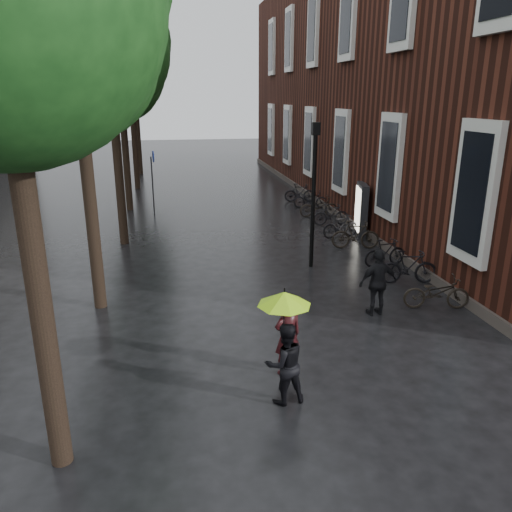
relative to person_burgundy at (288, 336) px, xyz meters
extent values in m
plane|color=black|center=(0.01, -2.88, -0.82)|extent=(120.00, 120.00, 0.00)
cube|color=#38160F|center=(10.51, 16.62, 5.18)|extent=(10.00, 33.00, 12.00)
cube|color=silver|center=(5.46, 2.62, 2.18)|extent=(0.25, 1.60, 3.60)
cube|color=black|center=(5.36, 2.62, 2.18)|extent=(0.10, 1.20, 3.00)
cube|color=silver|center=(5.46, 7.62, 2.18)|extent=(0.25, 1.60, 3.60)
cube|color=black|center=(5.36, 7.62, 2.18)|extent=(0.10, 1.20, 3.00)
cube|color=silver|center=(5.46, 12.62, 2.18)|extent=(0.25, 1.60, 3.60)
cube|color=black|center=(5.36, 12.62, 2.18)|extent=(0.10, 1.20, 3.00)
cube|color=silver|center=(5.46, 12.62, 7.68)|extent=(0.25, 1.60, 3.60)
cube|color=black|center=(5.36, 12.62, 7.68)|extent=(0.10, 1.20, 3.00)
cube|color=silver|center=(5.46, 17.62, 2.18)|extent=(0.25, 1.60, 3.60)
cube|color=black|center=(5.36, 17.62, 2.18)|extent=(0.10, 1.20, 3.00)
cube|color=silver|center=(5.46, 17.62, 7.68)|extent=(0.25, 1.60, 3.60)
cube|color=black|center=(5.36, 17.62, 7.68)|extent=(0.10, 1.20, 3.00)
cube|color=silver|center=(5.46, 22.62, 2.18)|extent=(0.25, 1.60, 3.60)
cube|color=black|center=(5.36, 22.62, 2.18)|extent=(0.10, 1.20, 3.00)
cube|color=silver|center=(5.46, 22.62, 7.68)|extent=(0.25, 1.60, 3.60)
cube|color=black|center=(5.36, 22.62, 7.68)|extent=(0.10, 1.20, 3.00)
cube|color=silver|center=(5.46, 27.62, 2.18)|extent=(0.25, 1.60, 3.60)
cube|color=black|center=(5.36, 27.62, 2.18)|extent=(0.10, 1.20, 3.00)
cube|color=silver|center=(5.46, 27.62, 7.68)|extent=(0.25, 1.60, 3.60)
cube|color=black|center=(5.36, 27.62, 7.68)|extent=(0.10, 1.20, 3.00)
cube|color=#3F3833|center=(5.61, 16.62, -0.67)|extent=(0.40, 33.00, 0.30)
cylinder|color=black|center=(-3.99, -1.88, 1.52)|extent=(0.32, 0.32, 4.68)
cylinder|color=black|center=(-4.09, 4.12, 1.44)|extent=(0.32, 0.32, 4.51)
cylinder|color=black|center=(-3.89, 10.12, 1.66)|extent=(0.32, 0.32, 4.95)
cylinder|color=black|center=(-4.04, 16.12, 1.38)|extent=(0.32, 0.32, 4.40)
cylinder|color=black|center=(-3.94, 22.12, 1.58)|extent=(0.32, 0.32, 4.79)
cylinder|color=black|center=(-3.99, 28.12, 1.47)|extent=(0.32, 0.32, 4.57)
imported|color=black|center=(0.00, 0.00, 0.00)|extent=(0.69, 0.56, 1.63)
imported|color=black|center=(-0.28, -0.95, -0.04)|extent=(0.83, 0.69, 1.54)
cylinder|color=black|center=(-0.18, -0.41, 0.34)|extent=(0.02, 0.02, 1.29)
cone|color=#AFFA1A|center=(-0.18, -0.41, 0.99)|extent=(1.02, 1.02, 0.26)
cylinder|color=black|center=(-0.18, -0.41, 1.16)|extent=(0.02, 0.02, 0.08)
imported|color=black|center=(2.91, 2.36, 0.05)|extent=(1.05, 0.51, 1.73)
imported|color=black|center=(4.59, 2.43, -0.37)|extent=(1.79, 0.92, 0.89)
imported|color=black|center=(4.72, 4.30, -0.30)|extent=(1.76, 0.77, 1.02)
imported|color=black|center=(4.71, 5.91, -0.36)|extent=(1.57, 0.68, 0.91)
imported|color=black|center=(4.46, 7.94, -0.30)|extent=(1.79, 0.84, 1.04)
imported|color=black|center=(4.45, 9.49, -0.35)|extent=(1.60, 0.69, 0.93)
imported|color=black|center=(4.70, 11.44, -0.35)|extent=(1.57, 0.48, 0.94)
imported|color=black|center=(4.63, 13.06, -0.34)|extent=(1.81, 0.66, 0.94)
imported|color=black|center=(4.79, 14.94, -0.38)|extent=(1.76, 0.92, 0.88)
imported|color=black|center=(4.67, 16.49, -0.33)|extent=(1.67, 0.73, 0.97)
cube|color=black|center=(5.32, 9.60, 0.23)|extent=(0.28, 1.38, 2.08)
cube|color=silver|center=(5.16, 9.60, 0.28)|extent=(0.04, 1.16, 1.71)
cylinder|color=black|center=(2.32, 6.29, 1.33)|extent=(0.13, 0.13, 4.28)
cube|color=black|center=(2.32, 6.29, 3.58)|extent=(0.24, 0.24, 0.37)
sphere|color=#FFE5B2|center=(2.32, 6.29, 3.58)|extent=(0.19, 0.19, 0.19)
cylinder|color=#262628|center=(-2.85, 15.03, 0.52)|extent=(0.06, 0.06, 2.67)
cylinder|color=#0D2396|center=(-2.74, 15.03, 1.85)|extent=(0.03, 0.53, 0.53)
camera|label=1|loc=(-2.18, -8.63, 4.53)|focal=35.00mm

